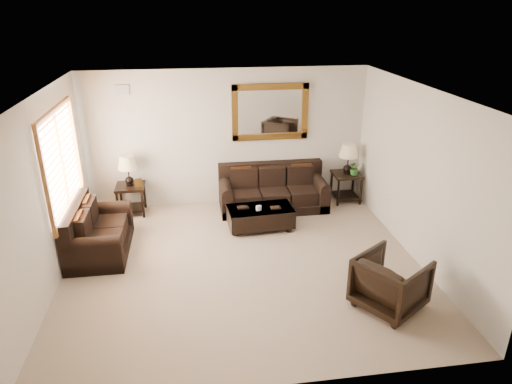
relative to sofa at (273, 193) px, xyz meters
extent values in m
cube|color=#83735A|center=(-0.84, -2.08, -0.31)|extent=(5.50, 5.00, 0.01)
cube|color=white|center=(-0.84, -2.08, 2.39)|extent=(5.50, 5.00, 0.01)
cube|color=beige|center=(-0.84, 0.42, 1.04)|extent=(5.50, 0.01, 2.70)
cube|color=beige|center=(-0.84, -4.58, 1.04)|extent=(5.50, 0.01, 2.70)
cube|color=beige|center=(-3.59, -2.08, 1.04)|extent=(0.01, 5.00, 2.70)
cube|color=beige|center=(1.91, -2.08, 1.04)|extent=(0.01, 5.00, 2.70)
cube|color=white|center=(-3.58, -1.18, 1.24)|extent=(0.01, 1.80, 1.50)
cube|color=brown|center=(-3.54, -1.18, 2.03)|extent=(0.06, 1.96, 0.08)
cube|color=brown|center=(-3.54, -1.18, 0.45)|extent=(0.06, 1.96, 0.08)
cube|color=brown|center=(-3.54, -2.12, 1.24)|extent=(0.06, 0.08, 1.50)
cube|color=brown|center=(-3.54, -0.24, 1.24)|extent=(0.06, 0.08, 1.50)
cube|color=brown|center=(-3.54, -1.18, 1.24)|extent=(0.05, 0.05, 1.50)
cube|color=#543710|center=(0.00, 0.38, 1.54)|extent=(1.50, 0.06, 1.10)
cube|color=white|center=(0.00, 0.40, 1.54)|extent=(1.26, 0.01, 0.86)
cube|color=#999999|center=(-2.74, 0.40, 2.04)|extent=(0.25, 0.02, 0.18)
cube|color=black|center=(0.00, -0.06, -0.23)|extent=(2.10, 0.91, 0.17)
cube|color=black|center=(0.00, 0.29, 0.33)|extent=(2.10, 0.21, 0.43)
cube|color=black|center=(-0.56, -0.08, -0.01)|extent=(0.54, 0.74, 0.26)
cube|color=black|center=(0.00, -0.08, -0.01)|extent=(0.54, 0.74, 0.26)
cube|color=black|center=(0.56, -0.08, -0.01)|extent=(0.54, 0.74, 0.26)
cube|color=black|center=(-0.95, -0.06, -0.06)|extent=(0.21, 0.91, 0.51)
cylinder|color=black|center=(-0.95, -0.06, 0.19)|extent=(0.21, 0.89, 0.21)
cube|color=black|center=(0.95, -0.06, -0.06)|extent=(0.21, 0.91, 0.51)
cylinder|color=black|center=(0.95, -0.06, 0.19)|extent=(0.21, 0.89, 0.21)
cube|color=#58290B|center=(-0.61, 0.11, 0.33)|extent=(0.40, 0.18, 0.41)
cube|color=#58290B|center=(0.61, 0.11, 0.33)|extent=(0.40, 0.18, 0.41)
cube|color=black|center=(-3.12, -1.33, -0.23)|extent=(0.90, 1.52, 0.17)
cube|color=black|center=(-3.47, -1.33, 0.33)|extent=(0.21, 1.52, 0.43)
cube|color=black|center=(-3.10, -1.61, -0.01)|extent=(0.74, 0.53, 0.26)
cube|color=black|center=(-3.10, -1.06, -0.01)|extent=(0.74, 0.53, 0.26)
cube|color=black|center=(-3.12, -1.99, -0.06)|extent=(0.90, 0.21, 0.50)
cylinder|color=black|center=(-3.12, -1.99, 0.19)|extent=(0.88, 0.21, 0.21)
cube|color=black|center=(-3.12, -0.68, -0.06)|extent=(0.90, 0.21, 0.50)
cylinder|color=black|center=(-3.12, -0.68, 0.19)|extent=(0.88, 0.21, 0.21)
cube|color=#58290B|center=(-3.29, -1.66, 0.32)|extent=(0.18, 0.40, 0.41)
cube|color=#58290B|center=(-3.29, -1.01, 0.32)|extent=(0.18, 0.40, 0.41)
cube|color=black|center=(-2.76, 0.11, 0.25)|extent=(0.54, 0.54, 0.05)
cube|color=black|center=(-2.76, 0.11, -0.19)|extent=(0.46, 0.46, 0.03)
cylinder|color=black|center=(-2.99, -0.12, -0.04)|extent=(0.05, 0.05, 0.54)
cylinder|color=black|center=(-2.53, -0.12, -0.04)|extent=(0.05, 0.05, 0.54)
cylinder|color=black|center=(-2.99, 0.34, -0.04)|extent=(0.05, 0.05, 0.54)
cylinder|color=black|center=(-2.53, 0.34, -0.04)|extent=(0.05, 0.05, 0.54)
sphere|color=black|center=(-2.76, 0.11, 0.37)|extent=(0.17, 0.17, 0.17)
cylinder|color=black|center=(-2.76, 0.11, 0.55)|extent=(0.02, 0.02, 0.35)
cone|color=#CDB688|center=(-2.76, 0.11, 0.74)|extent=(0.37, 0.37, 0.25)
cube|color=#543710|center=(-2.58, 0.01, 0.36)|extent=(0.15, 0.10, 0.17)
cube|color=black|center=(1.56, 0.10, 0.27)|extent=(0.55, 0.55, 0.05)
cube|color=black|center=(1.56, 0.10, -0.19)|extent=(0.47, 0.47, 0.03)
cylinder|color=black|center=(1.32, -0.14, -0.03)|extent=(0.05, 0.05, 0.55)
cylinder|color=black|center=(1.79, -0.14, -0.03)|extent=(0.05, 0.05, 0.55)
cylinder|color=black|center=(1.32, 0.34, -0.03)|extent=(0.05, 0.05, 0.55)
cylinder|color=black|center=(1.79, 0.34, -0.03)|extent=(0.05, 0.05, 0.55)
sphere|color=black|center=(1.56, 0.10, 0.39)|extent=(0.17, 0.17, 0.17)
cylinder|color=black|center=(1.56, 0.10, 0.57)|extent=(0.02, 0.02, 0.36)
cone|color=#CDB688|center=(1.56, 0.10, 0.78)|extent=(0.38, 0.38, 0.26)
sphere|color=black|center=(-0.88, -1.11, -0.27)|extent=(0.11, 0.11, 0.11)
sphere|color=black|center=(0.11, -1.11, -0.27)|extent=(0.11, 0.11, 0.11)
sphere|color=black|center=(-0.88, -0.66, -0.27)|extent=(0.11, 0.11, 0.11)
sphere|color=black|center=(0.11, -0.66, -0.27)|extent=(0.11, 0.11, 0.11)
cube|color=black|center=(-0.38, -0.88, -0.07)|extent=(1.20, 0.70, 0.33)
cube|color=black|center=(-0.38, -0.88, 0.07)|extent=(1.22, 0.71, 0.04)
cube|color=black|center=(-0.70, -0.84, 0.10)|extent=(0.20, 0.15, 0.03)
cube|color=black|center=(-0.12, -0.93, 0.10)|extent=(0.19, 0.14, 0.02)
cube|color=white|center=(-0.43, -0.97, 0.13)|extent=(0.09, 0.08, 0.09)
imported|color=black|center=(0.98, -3.43, 0.10)|extent=(1.08, 1.09, 0.83)
imported|color=#2C6021|center=(1.68, 0.00, 0.41)|extent=(0.32, 0.34, 0.23)
camera|label=1|loc=(-1.54, -8.25, 3.53)|focal=32.00mm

